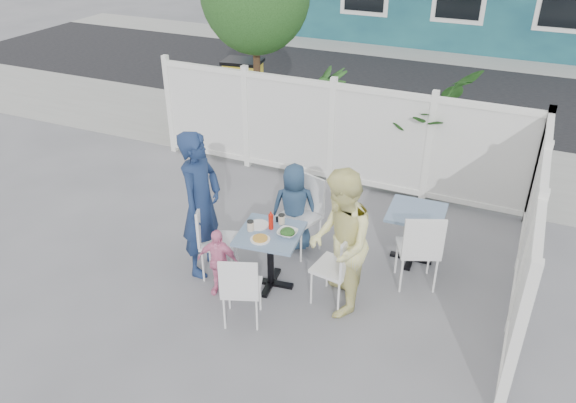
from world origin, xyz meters
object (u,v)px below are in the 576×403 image
at_px(chair_left, 212,235).
at_px(woman, 340,244).
at_px(chair_right, 340,263).
at_px(chair_back, 304,208).
at_px(main_table, 270,244).
at_px(chair_near, 240,286).
at_px(utility_cabinet, 244,94).
at_px(toddler, 218,262).
at_px(boy, 294,207).
at_px(spare_table, 415,222).
at_px(man, 201,204).

xyz_separation_m(chair_left, woman, (1.55, 0.02, 0.29)).
distance_m(chair_right, chair_back, 1.16).
bearing_deg(main_table, chair_left, -174.43).
height_order(chair_near, woman, woman).
height_order(chair_left, woman, woman).
bearing_deg(utility_cabinet, toddler, -73.94).
relative_size(main_table, boy, 0.66).
relative_size(woman, boy, 1.44).
height_order(spare_table, chair_left, chair_left).
bearing_deg(chair_left, main_table, 76.22).
distance_m(utility_cabinet, toddler, 5.15).
xyz_separation_m(chair_right, woman, (0.00, -0.06, 0.29)).
bearing_deg(chair_right, man, 99.90).
bearing_deg(main_table, utility_cabinet, 121.32).
height_order(utility_cabinet, chair_back, utility_cabinet).
relative_size(chair_back, man, 0.56).
distance_m(chair_near, man, 1.19).
relative_size(main_table, chair_right, 0.83).
bearing_deg(chair_back, boy, 35.65).
xyz_separation_m(main_table, woman, (0.83, -0.05, 0.27)).
height_order(main_table, chair_near, chair_near).
bearing_deg(woman, man, -113.18).
xyz_separation_m(spare_table, woman, (-0.55, -1.21, 0.29)).
relative_size(chair_back, toddler, 1.20).
relative_size(chair_left, man, 0.52).
bearing_deg(spare_table, chair_left, -149.59).
relative_size(chair_right, man, 0.52).
bearing_deg(chair_right, spare_table, -17.08).
bearing_deg(chair_left, chair_near, 28.32).
distance_m(chair_near, woman, 1.11).
bearing_deg(chair_back, toddler, 85.23).
xyz_separation_m(boy, toddler, (-0.41, -1.19, -0.16)).
height_order(man, boy, man).
distance_m(utility_cabinet, boy, 4.32).
relative_size(chair_left, chair_back, 0.93).
bearing_deg(utility_cabinet, chair_near, -71.04).
height_order(utility_cabinet, chair_near, utility_cabinet).
distance_m(chair_right, boy, 1.22).
bearing_deg(main_table, chair_back, 87.09).
xyz_separation_m(utility_cabinet, boy, (2.56, -3.48, -0.02)).
bearing_deg(chair_left, man, -125.66).
distance_m(spare_table, man, 2.56).
relative_size(main_table, chair_back, 0.77).
distance_m(man, boy, 1.21).
bearing_deg(man, spare_table, -64.28).
xyz_separation_m(spare_table, toddler, (-1.86, -1.52, -0.12)).
bearing_deg(main_table, chair_right, 0.83).
bearing_deg(woman, boy, -156.95).
relative_size(man, toddler, 2.15).
bearing_deg(boy, chair_near, 68.70).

